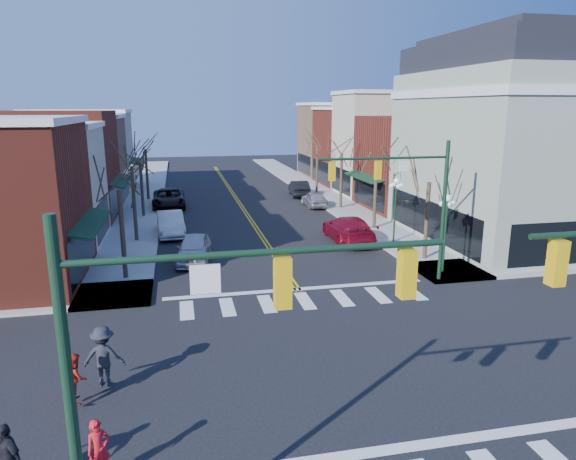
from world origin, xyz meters
TOP-DOWN VIEW (x-y plane):
  - ground at (0.00, 0.00)m, footprint 160.00×160.00m
  - sidewalk_left at (-8.75, 20.00)m, footprint 3.50×70.00m
  - sidewalk_right at (8.75, 20.00)m, footprint 3.50×70.00m
  - bldg_left_stucco_a at (-15.50, 19.50)m, footprint 10.00×7.00m
  - bldg_left_brick_b at (-15.50, 27.50)m, footprint 10.00×9.00m
  - bldg_left_tan at (-15.50, 35.75)m, footprint 10.00×7.50m
  - bldg_left_stucco_b at (-15.50, 43.50)m, footprint 10.00×8.00m
  - bldg_right_brick_a at (15.50, 25.75)m, footprint 10.00×8.50m
  - bldg_right_stucco at (15.50, 33.50)m, footprint 10.00×7.00m
  - bldg_right_brick_b at (15.50, 41.00)m, footprint 10.00×8.00m
  - bldg_right_tan at (15.50, 49.00)m, footprint 10.00×8.00m
  - victorian_corner at (16.50, 14.50)m, footprint 12.25×14.25m
  - traffic_mast_near_left at (-5.55, -7.40)m, footprint 6.60×0.28m
  - traffic_mast_far_right at (5.55, 7.40)m, footprint 6.60×0.28m
  - lamppost_corner at (8.20, 8.50)m, footprint 0.36×0.36m
  - lamppost_midblock at (8.20, 15.00)m, footprint 0.36×0.36m
  - tree_left_a at (-8.40, 11.00)m, footprint 0.24×0.24m
  - tree_left_b at (-8.40, 19.00)m, footprint 0.24×0.24m
  - tree_left_c at (-8.40, 27.00)m, footprint 0.24×0.24m
  - tree_left_d at (-8.40, 35.00)m, footprint 0.24×0.24m
  - tree_right_a at (8.40, 11.00)m, footprint 0.24×0.24m
  - tree_right_b at (8.40, 19.00)m, footprint 0.24×0.24m
  - tree_right_c at (8.40, 27.00)m, footprint 0.24×0.24m
  - tree_right_d at (8.40, 35.00)m, footprint 0.24×0.24m
  - car_left_near at (-4.80, 13.66)m, footprint 2.41×4.76m
  - car_left_mid at (-6.17, 20.39)m, footprint 2.09×5.08m
  - car_left_far at (-6.40, 30.84)m, footprint 2.85×6.08m
  - car_right_near at (5.44, 16.10)m, footprint 2.53×5.95m
  - car_right_mid at (6.40, 28.48)m, footprint 1.69×4.18m
  - car_right_far at (6.40, 34.42)m, footprint 2.05×4.85m
  - pedestrian_red_a at (-7.63, -4.29)m, footprint 0.66×0.60m
  - pedestrian_red_b at (-8.75, -0.67)m, footprint 0.73×0.86m
  - pedestrian_dark_a at (-9.59, -4.31)m, footprint 1.05×0.98m
  - pedestrian_dark_b at (-8.05, 0.11)m, footprint 1.36×0.90m

SIDE VIEW (x-z plane):
  - ground at x=0.00m, z-range 0.00..0.00m
  - sidewalk_left at x=-8.75m, z-range 0.00..0.15m
  - sidewalk_right at x=8.75m, z-range 0.00..0.15m
  - car_right_mid at x=6.40m, z-range 0.00..1.42m
  - car_left_near at x=-4.80m, z-range 0.00..1.55m
  - car_right_far at x=6.40m, z-range 0.00..1.56m
  - car_left_mid at x=-6.17m, z-range 0.00..1.64m
  - car_left_far at x=-6.40m, z-range 0.00..1.68m
  - car_right_near at x=5.44m, z-range 0.00..1.71m
  - pedestrian_red_a at x=-7.63m, z-range 0.15..1.67m
  - pedestrian_red_b at x=-8.75m, z-range 0.15..1.69m
  - pedestrian_dark_a at x=-9.59m, z-range 0.15..1.88m
  - pedestrian_dark_b at x=-8.05m, z-range 0.15..2.12m
  - tree_left_c at x=-8.40m, z-range 0.00..4.55m
  - tree_right_a at x=8.40m, z-range 0.00..4.62m
  - tree_left_a at x=-8.40m, z-range 0.00..4.76m
  - tree_right_c at x=8.40m, z-range 0.00..4.83m
  - tree_left_d at x=-8.40m, z-range 0.00..4.90m
  - tree_right_d at x=8.40m, z-range 0.00..4.97m
  - tree_left_b at x=-8.40m, z-range 0.00..5.04m
  - tree_right_b at x=8.40m, z-range 0.00..5.18m
  - lamppost_corner at x=8.20m, z-range 0.80..5.13m
  - lamppost_midblock at x=8.20m, z-range 0.80..5.13m
  - bldg_left_stucco_a at x=-15.50m, z-range 0.00..7.50m
  - bldg_left_tan at x=-15.50m, z-range 0.00..7.80m
  - bldg_right_brick_a at x=15.50m, z-range 0.00..8.00m
  - bldg_left_stucco_b at x=-15.50m, z-range 0.00..8.20m
  - bldg_left_brick_b at x=-15.50m, z-range 0.00..8.50m
  - bldg_right_brick_b at x=15.50m, z-range 0.00..8.50m
  - bldg_right_tan at x=15.50m, z-range 0.00..9.00m
  - traffic_mast_near_left at x=-5.55m, z-range 1.11..8.31m
  - traffic_mast_far_right at x=5.55m, z-range 1.11..8.31m
  - bldg_right_stucco at x=15.50m, z-range 0.00..10.00m
  - victorian_corner at x=16.50m, z-range 0.01..13.31m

